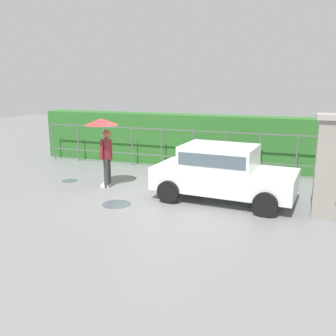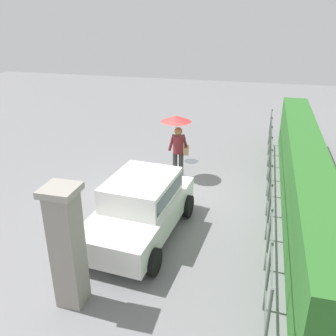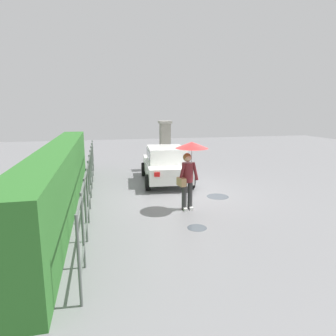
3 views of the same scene
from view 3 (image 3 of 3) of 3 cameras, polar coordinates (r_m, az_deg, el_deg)
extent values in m
plane|color=slate|center=(10.62, 3.27, -5.21)|extent=(40.00, 40.00, 0.00)
cube|color=white|center=(12.43, -0.49, 0.01)|extent=(3.82, 1.94, 0.60)
cube|color=white|center=(12.18, -0.40, 2.64)|extent=(2.01, 1.59, 0.60)
cube|color=#4C5B66|center=(12.18, -0.40, 2.73)|extent=(1.86, 1.60, 0.33)
cylinder|color=black|center=(13.63, -4.68, -0.22)|extent=(0.61, 0.23, 0.60)
cylinder|color=black|center=(13.83, 2.28, -0.02)|extent=(0.61, 0.23, 0.60)
cylinder|color=black|center=(11.20, -3.91, -2.76)|extent=(0.61, 0.23, 0.60)
cylinder|color=black|center=(11.44, 4.52, -2.47)|extent=(0.61, 0.23, 0.60)
cube|color=red|center=(10.53, -2.12, -1.24)|extent=(0.08, 0.20, 0.16)
cube|color=red|center=(10.70, 3.75, -1.06)|extent=(0.08, 0.20, 0.16)
cylinder|color=#333333|center=(9.13, 4.24, -5.19)|extent=(0.15, 0.15, 0.86)
cylinder|color=#333333|center=(9.04, 3.12, -5.35)|extent=(0.15, 0.15, 0.86)
cube|color=white|center=(9.20, 4.38, -7.62)|extent=(0.26, 0.10, 0.08)
cube|color=white|center=(9.11, 3.27, -7.80)|extent=(0.26, 0.10, 0.08)
cylinder|color=maroon|center=(8.91, 3.74, -0.83)|extent=(0.34, 0.34, 0.58)
sphere|color=#DBAD89|center=(8.83, 3.78, 1.90)|extent=(0.22, 0.22, 0.22)
sphere|color=olive|center=(8.85, 3.69, 2.06)|extent=(0.25, 0.25, 0.25)
cylinder|color=maroon|center=(8.94, 5.23, -0.62)|extent=(0.13, 0.24, 0.56)
cylinder|color=maroon|center=(8.73, 2.71, -0.87)|extent=(0.13, 0.24, 0.56)
cylinder|color=#B2B2B7|center=(8.79, 4.53, 1.29)|extent=(0.02, 0.02, 0.77)
cone|color=red|center=(8.72, 4.58, 4.40)|extent=(0.97, 0.97, 0.19)
cube|color=tan|center=(8.74, 2.58, -2.67)|extent=(0.37, 0.22, 0.24)
cube|color=gray|center=(14.81, -0.57, 4.08)|extent=(0.48, 0.48, 2.30)
cube|color=#9E998E|center=(14.71, -0.58, 8.76)|extent=(0.60, 0.60, 0.12)
cylinder|color=#59605B|center=(4.90, -16.68, -16.83)|extent=(0.05, 0.05, 1.50)
cylinder|color=#59605B|center=(5.96, -15.96, -11.56)|extent=(0.05, 0.05, 1.50)
cylinder|color=#59605B|center=(7.05, -15.48, -7.90)|extent=(0.05, 0.05, 1.50)
cylinder|color=#59605B|center=(8.17, -15.14, -5.23)|extent=(0.05, 0.05, 1.50)
cylinder|color=#59605B|center=(9.29, -14.88, -3.21)|extent=(0.05, 0.05, 1.50)
cylinder|color=#59605B|center=(10.43, -14.67, -1.62)|extent=(0.05, 0.05, 1.50)
cylinder|color=#59605B|center=(11.57, -14.51, -0.35)|extent=(0.05, 0.05, 1.50)
cylinder|color=#59605B|center=(12.72, -14.38, 0.69)|extent=(0.05, 0.05, 1.50)
cylinder|color=#59605B|center=(13.87, -14.26, 1.56)|extent=(0.05, 0.05, 1.50)
cylinder|color=#59605B|center=(15.03, -14.17, 2.30)|extent=(0.05, 0.05, 1.50)
cube|color=#59605B|center=(9.73, -14.97, 1.47)|extent=(10.53, 0.03, 0.04)
cube|color=#59605B|center=(9.93, -14.68, -4.05)|extent=(10.53, 0.03, 0.04)
cube|color=#2D6B28|center=(9.89, -19.80, -1.44)|extent=(11.53, 0.90, 1.90)
cylinder|color=#4C545B|center=(10.58, 9.49, -5.41)|extent=(0.77, 0.77, 0.00)
cylinder|color=#4C545B|center=(7.86, 5.57, -11.31)|extent=(0.51, 0.51, 0.00)
camera|label=1|loc=(18.38, 29.33, 10.34)|focal=40.09mm
camera|label=2|loc=(19.24, -13.32, 17.23)|focal=39.01mm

